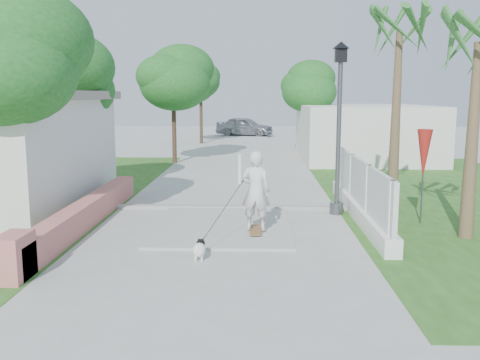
{
  "coord_description": "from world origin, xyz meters",
  "views": [
    {
      "loc": [
        0.79,
        -8.37,
        3.12
      ],
      "look_at": [
        0.39,
        4.22,
        1.1
      ],
      "focal_mm": 40.0,
      "sensor_mm": 36.0,
      "label": 1
    }
  ],
  "objects_px": {
    "patio_umbrella": "(424,155)",
    "dog": "(200,249)",
    "street_lamp": "(339,122)",
    "bollard": "(240,168)",
    "skateboarder": "(233,204)",
    "parked_car": "(245,126)"
  },
  "relations": [
    {
      "from": "bollard",
      "to": "patio_umbrella",
      "type": "distance_m",
      "value": 7.25
    },
    {
      "from": "skateboarder",
      "to": "parked_car",
      "type": "height_order",
      "value": "skateboarder"
    },
    {
      "from": "bollard",
      "to": "skateboarder",
      "type": "height_order",
      "value": "skateboarder"
    },
    {
      "from": "street_lamp",
      "to": "dog",
      "type": "relative_size",
      "value": 7.94
    },
    {
      "from": "dog",
      "to": "bollard",
      "type": "bearing_deg",
      "value": 89.34
    },
    {
      "from": "skateboarder",
      "to": "parked_car",
      "type": "xyz_separation_m",
      "value": [
        -0.42,
        29.41,
        -0.09
      ]
    },
    {
      "from": "bollard",
      "to": "dog",
      "type": "relative_size",
      "value": 1.95
    },
    {
      "from": "dog",
      "to": "patio_umbrella",
      "type": "bearing_deg",
      "value": 33.59
    },
    {
      "from": "patio_umbrella",
      "to": "dog",
      "type": "height_order",
      "value": "patio_umbrella"
    },
    {
      "from": "street_lamp",
      "to": "skateboarder",
      "type": "distance_m",
      "value": 4.14
    },
    {
      "from": "skateboarder",
      "to": "dog",
      "type": "relative_size",
      "value": 3.95
    },
    {
      "from": "patio_umbrella",
      "to": "skateboarder",
      "type": "relative_size",
      "value": 1.04
    },
    {
      "from": "street_lamp",
      "to": "skateboarder",
      "type": "height_order",
      "value": "street_lamp"
    },
    {
      "from": "dog",
      "to": "parked_car",
      "type": "relative_size",
      "value": 0.13
    },
    {
      "from": "street_lamp",
      "to": "skateboarder",
      "type": "relative_size",
      "value": 2.01
    },
    {
      "from": "street_lamp",
      "to": "skateboarder",
      "type": "xyz_separation_m",
      "value": [
        -2.62,
        -2.78,
        -1.6
      ]
    },
    {
      "from": "patio_umbrella",
      "to": "parked_car",
      "type": "height_order",
      "value": "patio_umbrella"
    },
    {
      "from": "bollard",
      "to": "skateboarder",
      "type": "bearing_deg",
      "value": -89.36
    },
    {
      "from": "skateboarder",
      "to": "parked_car",
      "type": "relative_size",
      "value": 0.51
    },
    {
      "from": "dog",
      "to": "parked_car",
      "type": "bearing_deg",
      "value": 92.36
    },
    {
      "from": "street_lamp",
      "to": "patio_umbrella",
      "type": "height_order",
      "value": "street_lamp"
    },
    {
      "from": "street_lamp",
      "to": "patio_umbrella",
      "type": "distance_m",
      "value": 2.27
    }
  ]
}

